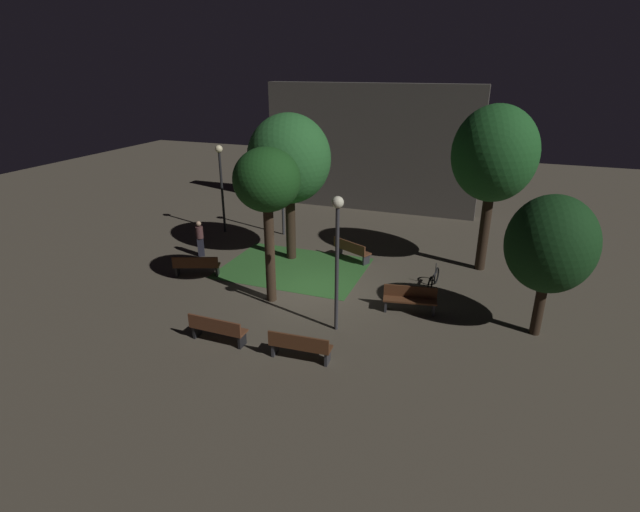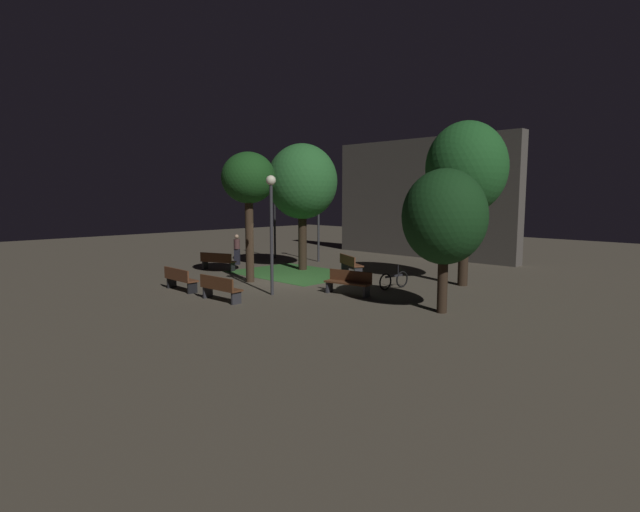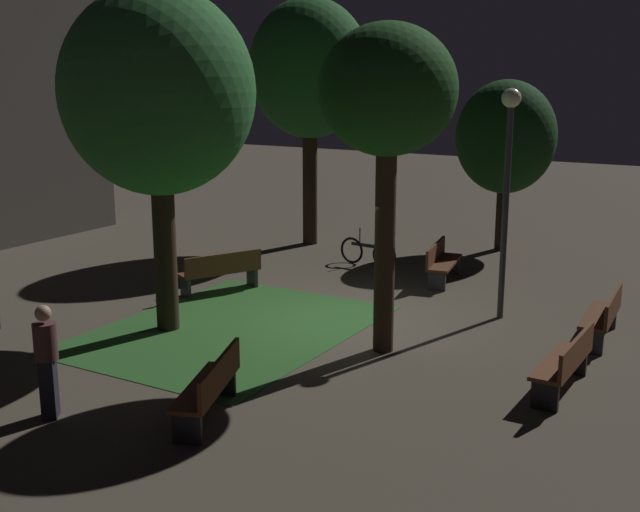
# 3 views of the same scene
# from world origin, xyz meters

# --- Properties ---
(ground_plane) EXTENTS (60.00, 60.00, 0.00)m
(ground_plane) POSITION_xyz_m (0.00, 0.00, 0.00)
(ground_plane) COLOR #4C4438
(grass_lawn) EXTENTS (5.73, 4.29, 0.01)m
(grass_lawn) POSITION_xyz_m (-1.46, 1.66, 0.01)
(grass_lawn) COLOR #2D6028
(grass_lawn) RESTS_ON ground
(bench_front_left) EXTENTS (1.81, 0.51, 0.88)m
(bench_front_left) POSITION_xyz_m (-1.35, -4.43, 0.48)
(bench_front_left) COLOR brown
(bench_front_left) RESTS_ON ground
(bench_corner) EXTENTS (1.82, 0.58, 0.88)m
(bench_corner) POSITION_xyz_m (1.35, -4.43, 0.48)
(bench_corner) COLOR #512D19
(bench_corner) RESTS_ON ground
(bench_near_trees) EXTENTS (1.85, 1.08, 0.88)m
(bench_near_trees) POSITION_xyz_m (-4.75, -0.46, 0.48)
(bench_near_trees) COLOR #512D19
(bench_near_trees) RESTS_ON ground
(bench_path_side) EXTENTS (1.86, 0.80, 0.88)m
(bench_path_side) POSITION_xyz_m (3.74, -0.40, 0.48)
(bench_path_side) COLOR #512D19
(bench_path_side) RESTS_ON ground
(bench_by_lamp) EXTENTS (1.83, 1.23, 0.88)m
(bench_by_lamp) POSITION_xyz_m (0.50, 3.36, 0.48)
(bench_by_lamp) COLOR brown
(bench_by_lamp) RESTS_ON ground
(tree_back_right) EXTENTS (2.61, 2.61, 4.47)m
(tree_back_right) POSITION_xyz_m (7.71, -0.49, 2.98)
(tree_back_right) COLOR #2D2116
(tree_back_right) RESTS_ON ground
(tree_left_canopy) EXTENTS (3.41, 3.41, 6.15)m
(tree_left_canopy) POSITION_xyz_m (-2.02, 2.68, 4.29)
(tree_left_canopy) COLOR #2D2116
(tree_left_canopy) RESTS_ON ground
(tree_right_canopy) EXTENTS (2.24, 2.24, 5.45)m
(tree_right_canopy) POSITION_xyz_m (-1.07, -1.28, 4.28)
(tree_right_canopy) COLOR #38281C
(tree_right_canopy) RESTS_ON ground
(tree_near_wall) EXTENTS (3.22, 3.22, 6.58)m
(tree_near_wall) POSITION_xyz_m (5.78, 4.30, 4.70)
(tree_near_wall) COLOR #2D2116
(tree_near_wall) RESTS_ON ground
(lamp_post_near_wall) EXTENTS (0.36, 0.36, 4.34)m
(lamp_post_near_wall) POSITION_xyz_m (-6.59, 4.74, 2.97)
(lamp_post_near_wall) COLOR black
(lamp_post_near_wall) RESTS_ON ground
(lamp_post_plaza_west) EXTENTS (0.36, 0.36, 4.18)m
(lamp_post_plaza_west) POSITION_xyz_m (-3.64, 5.41, 2.87)
(lamp_post_plaza_west) COLOR #333338
(lamp_post_plaza_west) RESTS_ON ground
(lamp_post_plaza_east) EXTENTS (0.36, 0.36, 4.37)m
(lamp_post_plaza_east) POSITION_xyz_m (1.77, -2.43, 2.99)
(lamp_post_plaza_east) COLOR #333338
(lamp_post_plaza_east) RESTS_ON ground
(bicycle) EXTENTS (0.24, 1.61, 0.93)m
(bicycle) POSITION_xyz_m (4.24, 1.72, 0.34)
(bicycle) COLOR black
(bicycle) RESTS_ON ground
(pedestrian) EXTENTS (0.34, 0.33, 1.61)m
(pedestrian) POSITION_xyz_m (-5.84, 1.49, 0.85)
(pedestrian) COLOR black
(pedestrian) RESTS_ON ground
(building_wall_backdrop) EXTENTS (12.05, 0.80, 6.98)m
(building_wall_backdrop) POSITION_xyz_m (-0.92, 11.38, 3.49)
(building_wall_backdrop) COLOR #4C4742
(building_wall_backdrop) RESTS_ON ground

